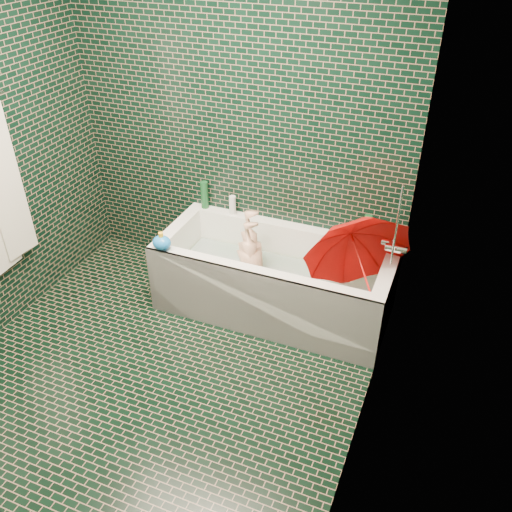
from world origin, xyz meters
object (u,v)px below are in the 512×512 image
at_px(bathtub, 274,286).
at_px(rubber_duck, 369,234).
at_px(child, 254,271).
at_px(umbrella, 362,267).
at_px(bath_toy, 162,242).

bearing_deg(bathtub, rubber_duck, 31.23).
height_order(child, rubber_duck, rubber_duck).
relative_size(child, rubber_duck, 7.08).
distance_m(umbrella, rubber_duck, 0.45).
bearing_deg(bathtub, umbrella, -7.17).
distance_m(umbrella, bath_toy, 1.39).
height_order(rubber_duck, bath_toy, bath_toy).
xyz_separation_m(rubber_duck, bath_toy, (-1.32, -0.69, 0.01)).
relative_size(bathtub, child, 1.88).
bearing_deg(umbrella, child, 150.17).
height_order(bathtub, umbrella, umbrella).
bearing_deg(umbrella, rubber_duck, 71.24).
relative_size(child, umbrella, 1.27).
relative_size(bathtub, rubber_duck, 13.34).
bearing_deg(bathtub, bath_toy, -155.94).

